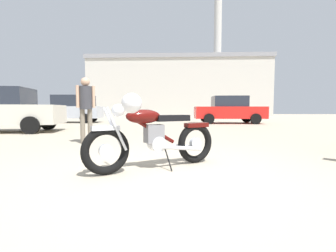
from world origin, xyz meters
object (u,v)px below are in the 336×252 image
Objects in this scene: vintage_motorcycle at (153,135)px; red_hatchback_near at (229,110)px; blue_hatchback_right at (1,110)px; bystander at (86,103)px; white_estate_far at (72,109)px.

red_hatchback_near reaches higher than vintage_motorcycle.
blue_hatchback_right is (-9.91, -5.88, 0.00)m from red_hatchback_near.
bystander is 10.33m from white_estate_far.
vintage_motorcycle is 0.44× the size of red_hatchback_near.
red_hatchback_near is at bearing 174.28° from white_estate_far.
bystander is 0.39× the size of red_hatchback_near.
vintage_motorcycle is at bearing 116.18° from white_estate_far.
red_hatchback_near is (5.65, 8.67, -0.18)m from bystander.
bystander is at bearing -83.73° from vintage_motorcycle.
blue_hatchback_right reaches higher than vintage_motorcycle.
white_estate_far is 0.89× the size of blue_hatchback_right.
white_estate_far is (-4.44, 9.32, -0.10)m from bystander.
blue_hatchback_right reaches higher than bystander.
vintage_motorcycle is at bearing 72.10° from red_hatchback_near.
white_estate_far is at bearing -3.17° from red_hatchback_near.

